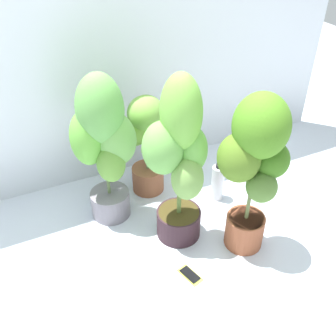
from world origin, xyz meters
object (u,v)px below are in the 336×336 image
Objects in this scene: potted_plant_back_center at (147,140)px; potted_plant_back_left at (104,141)px; cell_phone at (190,275)px; potted_plant_center at (178,159)px; nutrient_bottle at (218,182)px; potted_plant_front_right at (255,161)px.

potted_plant_back_left reaches higher than potted_plant_back_center.
potted_plant_back_left reaches higher than cell_phone.
nutrient_bottle is at bearing 26.55° from potted_plant_center.
potted_plant_front_right is at bearing -42.78° from potted_plant_back_left.
potted_plant_front_right is at bearing -35.35° from potted_plant_center.
potted_plant_back_center is 4.44× the size of cell_phone.
potted_plant_center is 6.53× the size of cell_phone.
potted_plant_front_right is 0.63m from nutrient_bottle.
potted_plant_center reaches higher than nutrient_bottle.
potted_plant_back_left is at bearing 137.22° from potted_plant_front_right.
potted_plant_center is at bearing 61.24° from cell_phone.
potted_plant_back_center is 2.59× the size of nutrient_bottle.
nutrient_bottle is (0.38, -0.28, -0.27)m from potted_plant_back_center.
potted_plant_back_left is 0.88m from cell_phone.
potted_plant_center reaches higher than potted_plant_back_left.
potted_plant_back_center is at bearing 113.43° from potted_plant_front_right.
potted_plant_front_right is 0.93× the size of potted_plant_center.
potted_plant_back_left is (-0.30, 0.34, -0.01)m from potted_plant_center.
nutrient_bottle is at bearing -11.93° from potted_plant_back_left.
potted_plant_front_right is 1.01× the size of potted_plant_back_left.
potted_plant_back_center is at bearing 68.15° from cell_phone.
potted_plant_center reaches higher than cell_phone.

